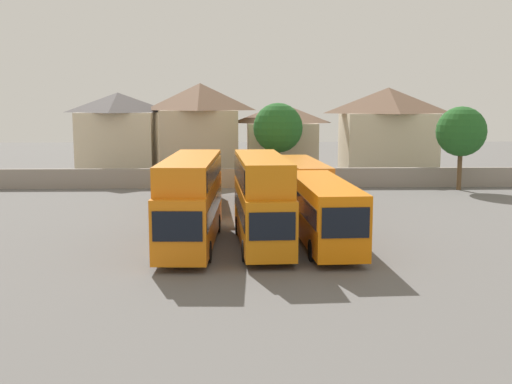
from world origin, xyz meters
TOP-DOWN VIEW (x-y plane):
  - ground at (0.00, 18.00)m, footprint 140.00×140.00m
  - depot_boundary_wall at (0.00, 23.25)m, footprint 56.00×0.50m
  - bus_1 at (-3.63, 0.19)m, footprint 3.05×11.72m
  - bus_2 at (0.21, -0.10)m, footprint 2.98×10.40m
  - bus_3 at (3.61, 0.08)m, footprint 3.02×11.21m
  - bus_4 at (-3.99, 13.49)m, footprint 3.13×11.68m
  - bus_5 at (0.70, 13.58)m, footprint 2.94×11.59m
  - bus_6 at (3.90, 12.96)m, footprint 3.10×11.27m
  - house_terrace_left at (-13.39, 32.08)m, footprint 8.04×7.46m
  - house_terrace_centre at (-4.83, 31.53)m, footprint 8.23×7.10m
  - house_terrace_right at (3.64, 31.98)m, footprint 7.48×6.82m
  - house_terrace_far_right at (15.09, 32.76)m, footprint 9.91×7.27m
  - tree_left_of_lot at (2.85, 25.75)m, footprint 4.72×4.72m
  - tree_behind_wall at (18.87, 21.25)m, footprint 4.43×4.43m

SIDE VIEW (x-z plane):
  - ground at x=0.00m, z-range 0.00..0.00m
  - depot_boundary_wall at x=0.00m, z-range 0.00..1.80m
  - bus_5 at x=0.70m, z-range 0.24..3.61m
  - bus_6 at x=3.90m, z-range 0.24..3.69m
  - bus_4 at x=-3.99m, z-range 0.25..3.79m
  - bus_3 at x=3.61m, z-range 0.25..3.80m
  - bus_1 at x=-3.63m, z-range 0.31..5.19m
  - bus_2 at x=0.21m, z-range 0.31..5.25m
  - house_terrace_right at x=3.64m, z-range 0.07..7.76m
  - house_terrace_left at x=-13.39m, z-range 0.08..8.88m
  - house_terrace_far_right at x=15.09m, z-range 0.10..9.44m
  - house_terrace_centre at x=-4.83m, z-range 0.10..9.85m
  - tree_behind_wall at x=18.87m, z-range 1.49..8.94m
  - tree_left_of_lot at x=2.85m, z-range 1.49..9.24m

